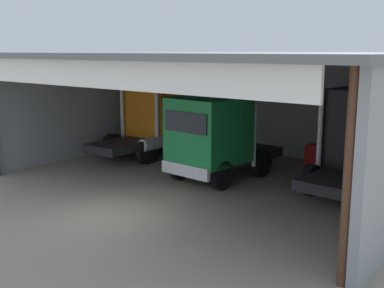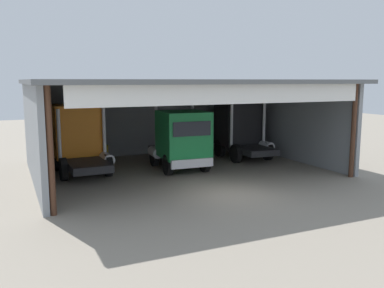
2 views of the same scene
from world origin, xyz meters
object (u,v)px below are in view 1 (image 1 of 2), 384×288
truck_black_center_left_bay (363,140)px  oil_drum (215,142)px  truck_orange_right_bay (155,116)px  truck_green_yard_outside (214,137)px  tool_cart (317,157)px

truck_black_center_left_bay → oil_drum: (-8.17, 2.39, -1.41)m
truck_orange_right_bay → truck_black_center_left_bay: truck_black_center_left_bay is taller
truck_green_yard_outside → tool_cart: 4.99m
oil_drum → tool_cart: tool_cart is taller
truck_orange_right_bay → tool_cart: bearing=16.5°
truck_green_yard_outside → oil_drum: (-3.22, 4.38, -1.24)m
truck_black_center_left_bay → oil_drum: bearing=166.2°
truck_orange_right_bay → truck_black_center_left_bay: bearing=-1.0°
truck_green_yard_outside → tool_cart: truck_green_yard_outside is taller
truck_orange_right_bay → truck_black_center_left_bay: (9.97, 0.03, 0.01)m
tool_cart → truck_green_yard_outside: bearing=-117.9°
truck_orange_right_bay → tool_cart: size_ratio=5.29×
truck_green_yard_outside → truck_black_center_left_bay: (4.95, 1.99, 0.17)m
truck_orange_right_bay → tool_cart: (7.28, 2.32, -1.37)m
truck_green_yard_outside → tool_cart: (2.26, 4.28, -1.21)m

